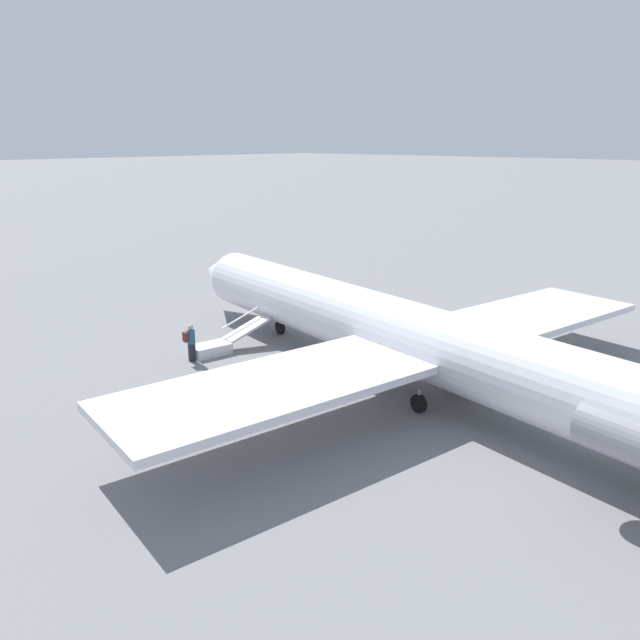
% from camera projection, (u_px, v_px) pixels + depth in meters
% --- Properties ---
extents(ground_plane, '(600.00, 600.00, 0.00)m').
position_uv_depth(ground_plane, '(394.00, 383.00, 25.94)').
color(ground_plane, slate).
extents(airplane_main, '(33.03, 25.26, 7.47)m').
position_uv_depth(airplane_main, '(414.00, 338.00, 24.52)').
color(airplane_main, silver).
rests_on(airplane_main, ground).
extents(boarding_stairs, '(1.65, 4.13, 1.81)m').
position_uv_depth(boarding_stairs, '(218.00, 345.00, 29.52)').
color(boarding_stairs, silver).
rests_on(boarding_stairs, ground).
extents(passenger, '(0.38, 0.56, 1.74)m').
position_uv_depth(passenger, '(191.00, 340.00, 28.20)').
color(passenger, '#23232D').
rests_on(passenger, ground).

